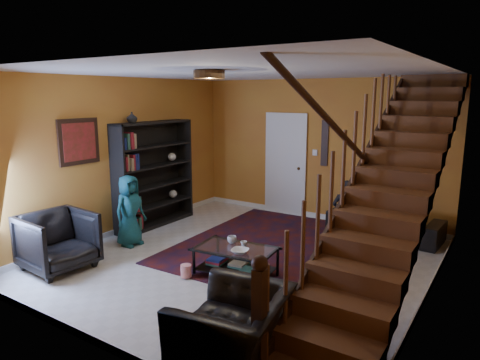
% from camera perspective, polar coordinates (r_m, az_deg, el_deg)
% --- Properties ---
extents(floor, '(5.50, 5.50, 0.00)m').
position_cam_1_polar(floor, '(6.68, 0.45, -10.59)').
color(floor, beige).
rests_on(floor, ground).
extents(room, '(5.50, 5.50, 5.50)m').
position_cam_1_polar(room, '(8.41, -2.28, -5.57)').
color(room, '#C2872B').
rests_on(room, ground).
extents(staircase, '(0.95, 5.02, 3.18)m').
position_cam_1_polar(staircase, '(5.46, 19.53, -0.88)').
color(staircase, brown).
rests_on(staircase, floor).
extents(bookshelf, '(0.35, 1.80, 2.00)m').
position_cam_1_polar(bookshelf, '(8.32, -11.31, 0.52)').
color(bookshelf, black).
rests_on(bookshelf, floor).
extents(door, '(0.82, 0.05, 2.05)m').
position_cam_1_polar(door, '(9.03, 6.10, 1.91)').
color(door, silver).
rests_on(door, floor).
extents(framed_picture, '(0.04, 0.74, 0.74)m').
position_cam_1_polar(framed_picture, '(7.36, -20.69, 4.81)').
color(framed_picture, maroon).
rests_on(framed_picture, room).
extents(wall_hanging, '(0.14, 0.03, 0.90)m').
position_cam_1_polar(wall_hanging, '(8.61, 11.24, 4.83)').
color(wall_hanging, black).
rests_on(wall_hanging, room).
extents(ceiling_fixture, '(0.40, 0.40, 0.10)m').
position_cam_1_polar(ceiling_fixture, '(5.54, -4.12, 13.86)').
color(ceiling_fixture, '#3F2814').
rests_on(ceiling_fixture, room).
extents(rug, '(3.28, 3.71, 0.02)m').
position_cam_1_polar(rug, '(7.23, 5.78, -8.82)').
color(rug, '#43110C').
rests_on(rug, floor).
extents(sofa, '(1.97, 0.88, 0.56)m').
position_cam_1_polar(sofa, '(8.05, 18.68, -5.24)').
color(sofa, black).
rests_on(sofa, floor).
extents(armchair_left, '(0.99, 0.96, 0.84)m').
position_cam_1_polar(armchair_left, '(6.74, -23.10, -7.52)').
color(armchair_left, black).
rests_on(armchair_left, floor).
extents(armchair_right, '(1.09, 1.21, 0.69)m').
position_cam_1_polar(armchair_right, '(4.21, -0.93, -19.34)').
color(armchair_right, black).
rests_on(armchair_right, floor).
extents(person_adult_a, '(0.53, 0.36, 1.39)m').
position_cam_1_polar(person_adult_a, '(8.30, 13.84, -4.72)').
color(person_adult_a, black).
rests_on(person_adult_a, sofa).
extents(person_adult_b, '(0.64, 0.52, 1.24)m').
position_cam_1_polar(person_adult_b, '(8.28, 14.68, -5.35)').
color(person_adult_b, black).
rests_on(person_adult_b, sofa).
extents(person_child, '(0.39, 0.59, 1.20)m').
position_cam_1_polar(person_child, '(7.36, -14.52, -3.95)').
color(person_child, '#195861').
rests_on(person_child, armchair_left).
extents(coffee_table, '(1.15, 0.75, 0.41)m').
position_cam_1_polar(coffee_table, '(6.04, -0.62, -10.62)').
color(coffee_table, black).
rests_on(coffee_table, floor).
extents(cup_a, '(0.17, 0.17, 0.10)m').
position_cam_1_polar(cup_a, '(6.13, -1.08, -7.96)').
color(cup_a, '#999999').
rests_on(cup_a, coffee_table).
extents(cup_b, '(0.10, 0.10, 0.09)m').
position_cam_1_polar(cup_b, '(5.98, 0.51, -8.56)').
color(cup_b, '#999999').
rests_on(cup_b, coffee_table).
extents(bowl, '(0.28, 0.28, 0.06)m').
position_cam_1_polar(bowl, '(5.77, 0.00, -9.47)').
color(bowl, '#999999').
rests_on(bowl, coffee_table).
extents(vase, '(0.18, 0.18, 0.19)m').
position_cam_1_polar(vase, '(7.84, -14.21, 8.09)').
color(vase, '#999999').
rests_on(vase, bookshelf).
extents(popcorn_bucket, '(0.17, 0.17, 0.17)m').
position_cam_1_polar(popcorn_bucket, '(6.07, -7.21, -11.92)').
color(popcorn_bucket, red).
rests_on(popcorn_bucket, rug).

